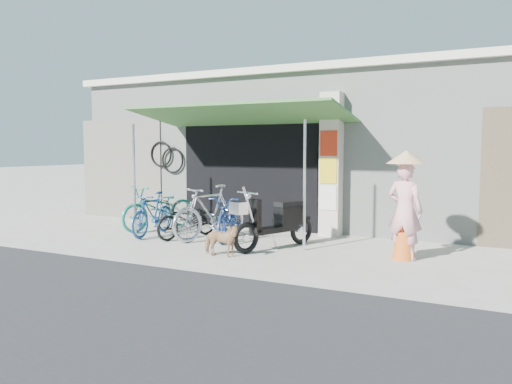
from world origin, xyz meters
The scene contains 14 objects.
ground centered at (0.00, 0.00, 0.00)m, with size 80.00×80.00×0.00m, color #AFAB9E.
road_strip centered at (0.00, -4.50, 0.01)m, with size 80.00×6.00×0.01m, color #2E2D30.
bicycle_shop centered at (0.00, 5.09, 1.83)m, with size 12.30×5.30×3.66m.
shop_pillar centered at (0.85, 2.45, 1.50)m, with size 0.42×0.44×3.00m.
awning centered at (-0.90, 1.63, 2.51)m, with size 4.60×1.88×2.72m.
neighbour_left centered at (-5.00, 2.59, 1.30)m, with size 2.60×0.06×2.60m, color #6B665B.
bike_teal centered at (-2.86, 1.42, 0.51)m, with size 0.67×1.93×1.02m, color #1B7D69.
bike_blue centered at (-2.52, 0.75, 0.46)m, with size 0.43×1.53×0.92m, color #1E4E8B.
bike_black centered at (-1.69, 0.84, 0.40)m, with size 0.53×1.53×0.80m, color black.
bike_silver centered at (-1.20, 0.92, 0.56)m, with size 0.52×1.85×1.11m, color silver.
bike_navy centered at (-0.87, 1.10, 0.44)m, with size 0.59×1.69×0.89m, color navy.
street_dog centered at (-0.16, -0.40, 0.28)m, with size 0.31×0.67×0.57m, color #9F8854.
moped centered at (0.38, 0.70, 0.50)m, with size 0.95×1.82×1.09m.
nun centered at (2.66, 0.80, 0.89)m, with size 0.66×0.64×1.81m.
Camera 1 is at (4.13, -7.61, 1.84)m, focal length 35.00 mm.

